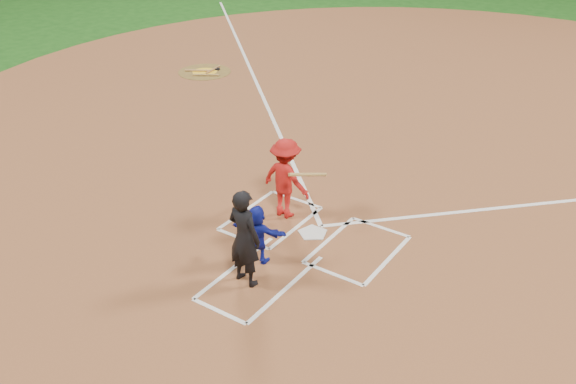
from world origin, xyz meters
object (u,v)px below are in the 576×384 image
Objects in this scene: home_plate at (313,233)px; batter_at_plate at (286,178)px; catcher at (257,234)px; on_deck_circle at (205,72)px; umpire at (244,238)px.

batter_at_plate reaches higher than home_plate.
home_plate is 0.37× the size of batter_at_plate.
home_plate is 1.19m from batter_at_plate.
catcher is 1.69m from batter_at_plate.
batter_at_plate is at bearing -39.44° from on_deck_circle.
on_deck_circle is 11.43m from umpire.
umpire is at bearing 85.89° from home_plate.
catcher is at bearing 75.48° from home_plate.
home_plate reaches higher than on_deck_circle.
home_plate is 0.35× the size of on_deck_circle.
catcher reaches higher than on_deck_circle.
on_deck_circle is 1.55× the size of catcher.
catcher is (7.74, -7.57, 0.54)m from on_deck_circle.
home_plate is at bearing -88.00° from umpire.
on_deck_circle is 10.84m from catcher.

